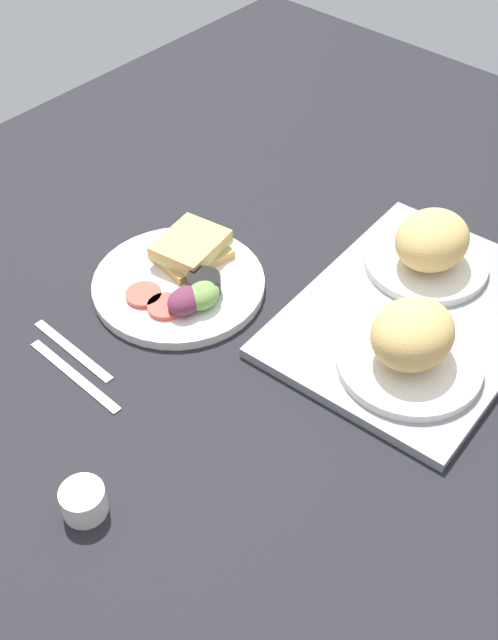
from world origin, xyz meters
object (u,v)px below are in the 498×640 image
(bread_plate_near, at_px, (430,247))
(bread_plate_far, at_px, (411,343))
(plate_with_salad, at_px, (183,279))
(fork, at_px, (73,350))
(espresso_cup, at_px, (84,501))
(serving_tray, at_px, (416,316))
(knife, at_px, (74,375))

(bread_plate_near, distance_m, bread_plate_far, 0.22)
(bread_plate_near, bearing_deg, plate_with_salad, -44.06)
(plate_with_salad, distance_m, fork, 0.21)
(bread_plate_near, bearing_deg, bread_plate_far, 25.54)
(plate_with_salad, height_order, espresso_cup, plate_with_salad)
(serving_tray, height_order, fork, serving_tray)
(plate_with_salad, bearing_deg, bread_plate_far, 103.14)
(plate_with_salad, relative_size, knife, 1.43)
(bread_plate_far, distance_m, plate_with_salad, 0.38)
(serving_tray, xyz_separation_m, bread_plate_near, (-0.10, -0.05, 0.05))
(bread_plate_far, bearing_deg, plate_with_salad, -76.86)
(bread_plate_far, height_order, knife, bread_plate_far)
(bread_plate_far, bearing_deg, serving_tray, -154.40)
(bread_plate_near, xyz_separation_m, plate_with_salad, (0.28, -0.27, -0.04))
(bread_plate_far, distance_m, espresso_cup, 0.48)
(espresso_cup, distance_m, fork, 0.27)
(bread_plate_far, relative_size, plate_with_salad, 0.76)
(knife, bearing_deg, bread_plate_near, 65.45)
(espresso_cup, distance_m, knife, 0.22)
(espresso_cup, relative_size, fork, 0.33)
(bread_plate_far, height_order, espresso_cup, bread_plate_far)
(fork, bearing_deg, bread_plate_near, 60.70)
(bread_plate_near, relative_size, knife, 1.04)
(serving_tray, relative_size, knife, 2.37)
(fork, height_order, knife, same)
(bread_plate_near, relative_size, plate_with_salad, 0.73)
(serving_tray, bearing_deg, espresso_cup, -12.35)
(bread_plate_far, bearing_deg, knife, -47.24)
(bread_plate_near, distance_m, knife, 0.58)
(bread_plate_near, relative_size, bread_plate_far, 0.96)
(serving_tray, xyz_separation_m, espresso_cup, (0.55, -0.12, 0.01))
(fork, relative_size, knife, 0.89)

